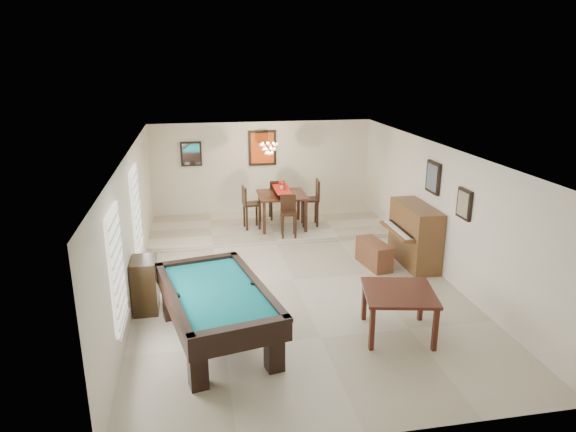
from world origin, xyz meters
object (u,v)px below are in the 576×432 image
object	(u,v)px
upright_piano	(408,235)
pool_table	(217,316)
dining_chair_west	(252,207)
dining_chair_east	(310,203)
flower_vase	(282,185)
square_table	(398,313)
piano_bench	(374,254)
dining_table	(282,208)
apothecary_chest	(145,285)
chandelier	(269,144)
dining_chair_north	(276,199)
dining_chair_south	(289,217)

from	to	relation	value
upright_piano	pool_table	bearing A→B (deg)	-149.34
dining_chair_west	dining_chair_east	xyz separation A→B (m)	(1.48, -0.03, 0.05)
pool_table	dining_chair_west	xyz separation A→B (m)	(1.12, 5.10, 0.23)
flower_vase	dining_chair_east	size ratio (longest dim) A/B	0.18
square_table	piano_bench	size ratio (longest dim) A/B	1.12
dining_table	pool_table	bearing A→B (deg)	-110.35
apothecary_chest	chandelier	distance (m)	5.15
flower_vase	dining_chair_north	size ratio (longest dim) A/B	0.20
dining_table	dining_chair_east	xyz separation A→B (m)	(0.72, -0.01, 0.10)
apothecary_chest	dining_chair_south	bearing A→B (deg)	44.33
piano_bench	apothecary_chest	bearing A→B (deg)	-165.56
dining_table	dining_chair_east	size ratio (longest dim) A/B	1.00
square_table	dining_chair_north	xyz separation A→B (m)	(-0.96, 6.09, 0.28)
dining_chair_north	dining_chair_west	bearing A→B (deg)	44.25
dining_table	dining_chair_east	world-z (taller)	dining_chair_east
flower_vase	apothecary_chest	bearing A→B (deg)	-128.87
dining_chair_east	dining_chair_south	bearing A→B (deg)	-36.29
pool_table	dining_chair_east	xyz separation A→B (m)	(2.60, 5.07, 0.27)
dining_chair_west	pool_table	bearing A→B (deg)	161.31
upright_piano	piano_bench	distance (m)	0.83
upright_piano	dining_table	bearing A→B (deg)	130.76
dining_table	dining_chair_west	size ratio (longest dim) A/B	1.09
flower_vase	chandelier	distance (m)	1.05
dining_chair_west	dining_chair_east	bearing A→B (deg)	-97.65
flower_vase	dining_chair_south	xyz separation A→B (m)	(0.03, -0.78, -0.58)
pool_table	flower_vase	world-z (taller)	flower_vase
pool_table	upright_piano	distance (m)	4.82
dining_chair_south	dining_chair_west	xyz separation A→B (m)	(-0.79, 0.80, 0.04)
square_table	chandelier	bearing A→B (deg)	102.48
square_table	piano_bench	bearing A→B (deg)	78.08
dining_chair_west	dining_chair_south	bearing A→B (deg)	-141.64
dining_chair_south	dining_chair_north	xyz separation A→B (m)	(-0.05, 1.50, 0.03)
dining_chair_north	dining_chair_south	bearing A→B (deg)	92.92
piano_bench	chandelier	bearing A→B (deg)	122.88
apothecary_chest	dining_chair_south	xyz separation A→B (m)	(3.09, 3.01, 0.15)
dining_chair_east	apothecary_chest	bearing A→B (deg)	-39.43
dining_chair_west	dining_chair_east	distance (m)	1.48
dining_chair_south	dining_chair_west	distance (m)	1.13
apothecary_chest	dining_chair_south	distance (m)	4.32
square_table	pool_table	bearing A→B (deg)	174.08
pool_table	dining_table	xyz separation A→B (m)	(1.88, 5.07, 0.17)
pool_table	dining_chair_west	world-z (taller)	dining_chair_west
pool_table	dining_chair_east	size ratio (longest dim) A/B	2.22
piano_bench	apothecary_chest	size ratio (longest dim) A/B	1.03
square_table	chandelier	distance (m)	5.97
apothecary_chest	dining_table	world-z (taller)	dining_table
piano_bench	upright_piano	bearing A→B (deg)	-0.50
piano_bench	apothecary_chest	world-z (taller)	apothecary_chest
apothecary_chest	dining_table	xyz separation A→B (m)	(3.06, 3.79, 0.13)
dining_chair_east	chandelier	bearing A→B (deg)	-95.51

